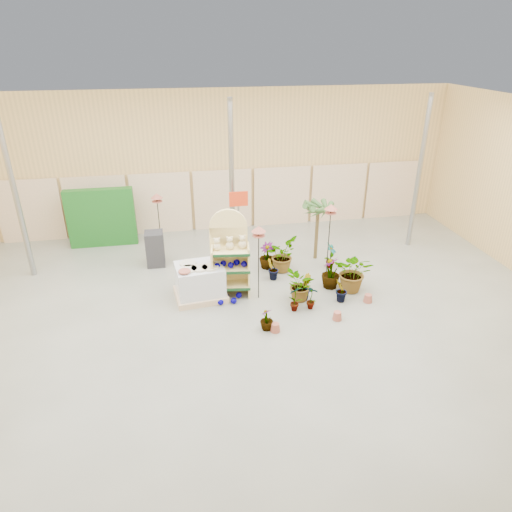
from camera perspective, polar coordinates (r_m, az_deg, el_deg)
The scene contains 25 objects.
room at distance 10.14m, azimuth -1.07°, elevation 4.63°, with size 15.20×12.10×4.70m.
display_shelf at distance 11.18m, azimuth -3.33°, elevation -0.07°, with size 0.98×0.69×2.20m.
teddy_bears at distance 10.93m, azimuth -3.19°, elevation 1.53°, with size 0.81×0.20×0.34m.
gazing_balls_shelf at distance 11.12m, azimuth -3.22°, elevation -1.02°, with size 0.81×0.28×0.15m.
gazing_balls_floor at distance 11.23m, azimuth -3.29°, elevation -5.34°, with size 0.63×0.39×0.15m.
pallet_stack at distance 11.29m, azimuth -7.03°, elevation -3.22°, with size 1.33×1.15×0.91m.
charcoal_planters at distance 13.09m, azimuth -12.50°, elevation 0.89°, with size 0.50×0.50×1.00m.
trellis_stock at distance 14.68m, azimuth -18.75°, elevation 4.56°, with size 2.00×0.30×1.80m, color #175A19.
offer_sign at distance 12.29m, azimuth -2.18°, elevation 5.27°, with size 0.50×0.08×2.20m.
bird_table_front at distance 10.60m, azimuth 0.34°, elevation 3.09°, with size 0.34×0.34×1.92m.
bird_table_right at distance 12.00m, azimuth 9.35°, elevation 5.77°, with size 0.34×0.34×1.98m.
bird_table_back at distance 13.43m, azimuth -12.30°, elevation 7.11°, with size 0.34×0.34×1.84m.
palm at distance 12.91m, azimuth 7.78°, elevation 6.00°, with size 0.70×0.70×1.82m.
potted_plant_0 at distance 10.77m, azimuth 4.91°, elevation -5.26°, with size 0.35×0.24×0.66m, color #375A28.
potted_plant_1 at distance 11.26m, azimuth 6.09°, elevation -3.85°, with size 0.37×0.30×0.67m, color #375A28.
potted_plant_2 at distance 11.12m, azimuth 5.56°, elevation -3.72°, with size 0.75×0.65×0.83m, color #375A28.
potted_plant_3 at distance 11.82m, azimuth 9.35°, elevation -2.01°, with size 0.48×0.48×0.86m, color #375A28.
potted_plant_4 at distance 12.83m, azimuth 9.31°, elevation 0.05°, with size 0.40×0.27×0.76m, color #375A28.
potted_plant_5 at distance 12.08m, azimuth 2.08°, elevation -1.68°, with size 0.34×0.27×0.61m, color #375A28.
potted_plant_6 at distance 12.51m, azimuth 3.21°, elevation 0.18°, with size 0.86×0.74×0.95m, color #375A28.
potted_plant_7 at distance 10.11m, azimuth 1.35°, elevation -7.88°, with size 0.30×0.30×0.53m, color #375A28.
potted_plant_8 at distance 10.89m, azimuth 6.94°, elevation -5.12°, with size 0.33×0.22×0.63m, color #375A28.
potted_plant_9 at distance 11.26m, azimuth 10.60°, elevation -4.29°, with size 0.34×0.28×0.63m, color #375A28.
potted_plant_10 at distance 11.72m, azimuth 12.12°, elevation -1.95°, with size 0.96×0.83×1.07m, color #375A28.
potted_plant_11 at distance 12.66m, azimuth 1.37°, elevation 0.05°, with size 0.42×0.42×0.76m, color #375A28.
Camera 1 is at (-1.53, -8.43, 5.86)m, focal length 32.00 mm.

